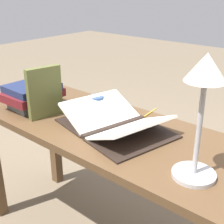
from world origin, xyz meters
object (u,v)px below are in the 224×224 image
Objects in this scene: book_stack_tall at (33,95)px; coffee_mug at (97,105)px; pencil at (148,114)px; book_standing_upright at (45,92)px; reading_lamp at (203,93)px; open_book at (115,123)px.

book_stack_tall reaches higher than coffee_mug.
book_stack_tall reaches higher than pencil.
pencil is at bearing -125.96° from book_standing_upright.
reading_lamp is 0.73m from coffee_mug.
pencil is (-0.21, -0.16, -0.04)m from coffee_mug.
book_standing_upright reaches higher than pencil.
book_standing_upright is 0.83m from reading_lamp.
coffee_mug reaches higher than pencil.
reading_lamp is at bearing 163.06° from coffee_mug.
book_stack_tall is 2.71× the size of coffee_mug.
book_stack_tall is 0.36m from coffee_mug.
open_book is 5.31× the size of coffee_mug.
book_stack_tall is at bearing -2.28° from reading_lamp.
coffee_mug is at bearing 36.64° from pencil.
open_book is 0.39m from book_standing_upright.
open_book reaches higher than pencil.
coffee_mug is 0.27m from pencil.
reading_lamp is at bearing -169.24° from book_standing_upright.
pencil is (0.43, -0.36, -0.31)m from reading_lamp.
book_standing_upright is (0.36, 0.11, 0.10)m from open_book.
reading_lamp is (-0.46, 0.12, 0.28)m from open_book.
book_stack_tall is (0.51, 0.08, 0.04)m from open_book.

